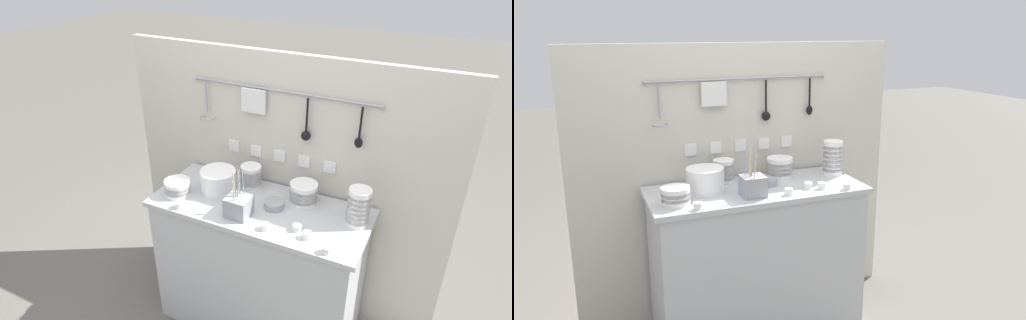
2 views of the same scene
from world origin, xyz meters
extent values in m
cube|color=#B7BABC|center=(0.00, 0.00, 0.89)|extent=(1.24, 0.53, 0.03)
cube|color=#B7BABC|center=(0.00, 0.00, 0.44)|extent=(1.19, 0.51, 0.87)
cube|color=beige|center=(0.00, 0.30, 0.85)|extent=(2.04, 0.04, 1.71)
cylinder|color=#93969E|center=(0.00, 0.27, 1.50)|extent=(1.11, 0.01, 0.01)
sphere|color=#93969E|center=(-0.55, 0.27, 1.50)|extent=(0.02, 0.02, 0.02)
sphere|color=#93969E|center=(0.55, 0.27, 1.50)|extent=(0.02, 0.02, 0.02)
cylinder|color=#93969E|center=(-0.48, 0.25, 1.39)|extent=(0.01, 0.01, 0.19)
torus|color=#93969E|center=(-0.48, 0.25, 1.26)|extent=(0.10, 0.10, 0.01)
cylinder|color=#93969E|center=(-0.48, 0.27, 1.49)|extent=(0.01, 0.01, 0.02)
cube|color=silver|center=(-0.16, 0.25, 1.42)|extent=(0.15, 0.02, 0.14)
cylinder|color=#93969E|center=(-0.16, 0.27, 1.49)|extent=(0.01, 0.01, 0.02)
cylinder|color=black|center=(0.16, 0.25, 1.39)|extent=(0.01, 0.01, 0.20)
sphere|color=black|center=(0.16, 0.25, 1.27)|extent=(0.06, 0.06, 0.06)
cylinder|color=#93969E|center=(0.16, 0.27, 1.49)|extent=(0.01, 0.01, 0.02)
cylinder|color=black|center=(0.46, 0.25, 1.40)|extent=(0.01, 0.01, 0.18)
ellipsoid|color=black|center=(0.46, 0.25, 1.28)|extent=(0.04, 0.02, 0.06)
cylinder|color=#93969E|center=(0.46, 0.27, 1.49)|extent=(0.01, 0.01, 0.02)
cube|color=white|center=(-0.31, 0.28, 1.09)|extent=(0.07, 0.01, 0.07)
cube|color=white|center=(-0.16, 0.28, 1.09)|extent=(0.07, 0.01, 0.07)
cube|color=white|center=(0.00, 0.28, 1.09)|extent=(0.07, 0.01, 0.07)
cube|color=white|center=(0.16, 0.28, 1.09)|extent=(0.07, 0.01, 0.07)
cube|color=white|center=(0.31, 0.28, 1.09)|extent=(0.07, 0.01, 0.07)
cylinder|color=white|center=(0.54, 0.07, 0.93)|extent=(0.12, 0.12, 0.05)
cylinder|color=white|center=(0.54, 0.07, 0.95)|extent=(0.12, 0.12, 0.05)
cylinder|color=white|center=(0.54, 0.07, 0.98)|extent=(0.12, 0.12, 0.05)
cylinder|color=white|center=(0.54, 0.07, 1.01)|extent=(0.12, 0.12, 0.05)
cylinder|color=white|center=(0.54, 0.07, 1.04)|extent=(0.12, 0.12, 0.05)
cylinder|color=white|center=(0.54, 0.07, 1.06)|extent=(0.12, 0.12, 0.05)
cylinder|color=white|center=(0.54, 0.07, 1.09)|extent=(0.12, 0.12, 0.05)
cylinder|color=white|center=(0.21, 0.14, 0.92)|extent=(0.16, 0.16, 0.05)
cylinder|color=white|center=(0.21, 0.14, 0.95)|extent=(0.16, 0.16, 0.05)
cylinder|color=white|center=(0.21, 0.14, 0.98)|extent=(0.16, 0.16, 0.05)
cylinder|color=white|center=(0.21, 0.14, 1.00)|extent=(0.16, 0.16, 0.05)
cylinder|color=white|center=(-0.14, 0.17, 0.92)|extent=(0.12, 0.12, 0.04)
cylinder|color=white|center=(-0.14, 0.17, 0.95)|extent=(0.12, 0.12, 0.04)
cylinder|color=white|center=(-0.14, 0.17, 0.97)|extent=(0.12, 0.12, 0.04)
cylinder|color=white|center=(-0.14, 0.17, 0.99)|extent=(0.12, 0.12, 0.04)
cylinder|color=white|center=(-0.14, 0.17, 1.02)|extent=(0.12, 0.12, 0.04)
cylinder|color=white|center=(-0.48, -0.11, 0.92)|extent=(0.15, 0.15, 0.05)
cylinder|color=white|center=(-0.48, -0.11, 0.95)|extent=(0.15, 0.15, 0.05)
cylinder|color=white|center=(-0.48, -0.11, 0.97)|extent=(0.15, 0.15, 0.05)
cylinder|color=white|center=(-0.29, 0.03, 0.91)|extent=(0.21, 0.21, 0.01)
cylinder|color=white|center=(-0.29, 0.03, 0.91)|extent=(0.21, 0.21, 0.01)
cylinder|color=white|center=(-0.29, 0.03, 0.92)|extent=(0.21, 0.21, 0.01)
cylinder|color=white|center=(-0.29, 0.03, 0.93)|extent=(0.21, 0.21, 0.01)
cylinder|color=white|center=(-0.29, 0.03, 0.94)|extent=(0.21, 0.21, 0.01)
cylinder|color=white|center=(-0.29, 0.03, 0.95)|extent=(0.21, 0.21, 0.01)
cylinder|color=white|center=(-0.29, 0.03, 0.96)|extent=(0.21, 0.21, 0.01)
cylinder|color=white|center=(-0.29, 0.03, 0.97)|extent=(0.21, 0.21, 0.01)
cylinder|color=white|center=(-0.29, 0.03, 0.98)|extent=(0.21, 0.21, 0.01)
cylinder|color=white|center=(-0.29, 0.03, 0.99)|extent=(0.21, 0.21, 0.01)
cylinder|color=white|center=(-0.29, 0.03, 1.00)|extent=(0.21, 0.21, 0.01)
cylinder|color=white|center=(-0.29, 0.03, 1.01)|extent=(0.21, 0.21, 0.01)
cylinder|color=white|center=(-0.29, 0.03, 1.02)|extent=(0.21, 0.21, 0.01)
cylinder|color=white|center=(-0.29, 0.03, 1.03)|extent=(0.21, 0.21, 0.01)
cylinder|color=#93969E|center=(0.08, 0.02, 0.92)|extent=(0.11, 0.11, 0.04)
cube|color=#93969E|center=(-0.06, -0.13, 0.96)|extent=(0.13, 0.13, 0.11)
cylinder|color=#C6B793|center=(-0.07, -0.12, 1.06)|extent=(0.01, 0.02, 0.21)
cylinder|color=#93969E|center=(-0.08, -0.08, 1.06)|extent=(0.03, 0.02, 0.20)
cylinder|color=#93969E|center=(-0.07, -0.12, 1.05)|extent=(0.01, 0.02, 0.18)
cylinder|color=#93969E|center=(-0.10, -0.09, 1.04)|extent=(0.01, 0.02, 0.17)
cylinder|color=#93969E|center=(-0.06, -0.08, 1.06)|extent=(0.01, 0.01, 0.20)
cylinder|color=#C6B793|center=(-0.08, -0.13, 1.07)|extent=(0.01, 0.02, 0.22)
cylinder|color=#C6B793|center=(-0.07, -0.17, 1.05)|extent=(0.01, 0.03, 0.19)
cylinder|color=white|center=(0.34, -0.15, 0.92)|extent=(0.05, 0.05, 0.04)
cylinder|color=white|center=(0.12, -0.18, 0.92)|extent=(0.05, 0.05, 0.04)
cylinder|color=white|center=(0.27, -0.12, 0.92)|extent=(0.05, 0.05, 0.04)
cylinder|color=white|center=(0.47, -0.22, 0.92)|extent=(0.05, 0.05, 0.04)
cylinder|color=white|center=(-0.40, -0.22, 0.92)|extent=(0.05, 0.05, 0.04)
camera|label=1|loc=(0.88, -1.82, 2.27)|focal=30.00mm
camera|label=2|loc=(-0.95, -2.56, 1.79)|focal=35.00mm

